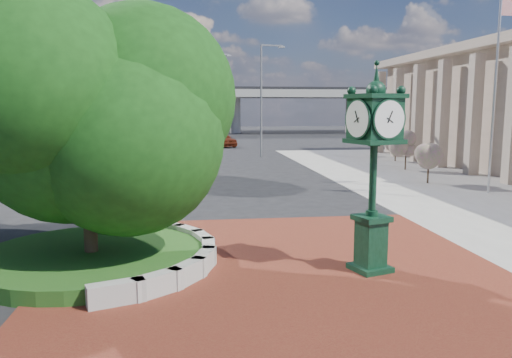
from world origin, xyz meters
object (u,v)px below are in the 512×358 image
Objects in this scene: parked_car at (220,139)px; street_lamp_near at (264,92)px; flagpole_a at (495,91)px; street_lamp_far at (215,93)px; post_clock at (374,161)px.

parked_car is 0.51× the size of street_lamp_near.
flagpole_a reaches higher than parked_car.
flagpole_a reaches higher than street_lamp_far.
street_lamp_near is (1.59, 30.90, 2.67)m from post_clock.
street_lamp_near is at bearing -69.60° from street_lamp_far.
street_lamp_near is at bearing 87.05° from post_clock.
post_clock reaches higher than parked_car.
street_lamp_far is at bearing 112.13° from flagpole_a.
parked_car is 0.50× the size of street_lamp_far.
street_lamp_near is (3.11, -11.80, 4.78)m from parked_car.
street_lamp_near is (-8.52, 20.10, 0.51)m from flagpole_a.
parked_car is at bearing 92.03° from post_clock.
parked_car is at bearing 70.80° from street_lamp_far.
flagpole_a is 1.04× the size of street_lamp_near.
parked_car is at bearing 110.03° from flagpole_a.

